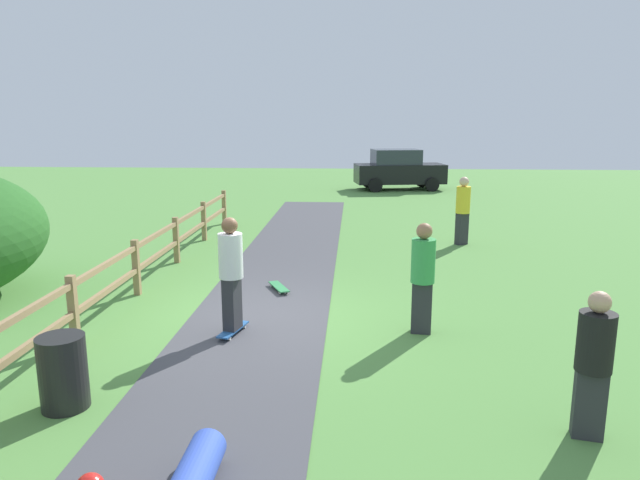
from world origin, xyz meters
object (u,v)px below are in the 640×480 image
(trash_bin, at_px, (63,372))
(bystander_green, at_px, (423,273))
(skater_riding, at_px, (231,270))
(bystander_yellow, at_px, (463,207))
(bystander_black, at_px, (594,359))
(parked_car_black, at_px, (399,170))
(skateboard_loose, at_px, (279,287))

(trash_bin, xyz_separation_m, bystander_green, (4.53, 2.75, 0.55))
(skater_riding, height_order, bystander_yellow, skater_riding)
(bystander_black, height_order, parked_car_black, parked_car_black)
(bystander_black, bearing_deg, skateboard_loose, 128.10)
(bystander_yellow, xyz_separation_m, parked_car_black, (-0.84, 12.22, -0.07))
(skateboard_loose, height_order, bystander_green, bystander_green)
(bystander_black, bearing_deg, skater_riding, 148.41)
(bystander_green, height_order, parked_car_black, parked_car_black)
(bystander_green, xyz_separation_m, parked_car_black, (0.99, 18.98, -0.04))
(bystander_black, bearing_deg, trash_bin, 177.21)
(bystander_yellow, relative_size, bystander_green, 1.03)
(trash_bin, height_order, skater_riding, skater_riding)
(skateboard_loose, bearing_deg, bystander_black, -51.90)
(skateboard_loose, relative_size, bystander_green, 0.45)
(skateboard_loose, bearing_deg, parked_car_black, 78.00)
(trash_bin, distance_m, skateboard_loose, 5.26)
(trash_bin, distance_m, bystander_yellow, 11.46)
(trash_bin, xyz_separation_m, skateboard_loose, (1.94, 4.87, -0.36))
(skater_riding, bearing_deg, bystander_green, 5.48)
(skater_riding, relative_size, parked_car_black, 0.43)
(bystander_yellow, height_order, parked_car_black, parked_car_black)
(trash_bin, distance_m, parked_car_black, 22.42)
(trash_bin, height_order, skateboard_loose, trash_bin)
(skater_riding, xyz_separation_m, bystander_green, (3.01, 0.29, -0.08))
(bystander_yellow, relative_size, parked_car_black, 0.42)
(bystander_green, distance_m, parked_car_black, 19.00)
(skateboard_loose, distance_m, bystander_green, 3.47)
(skateboard_loose, xyz_separation_m, parked_car_black, (3.58, 16.85, 0.87))
(bystander_yellow, distance_m, parked_car_black, 12.25)
(bystander_yellow, height_order, bystander_green, bystander_yellow)
(skater_riding, distance_m, bystander_black, 5.26)
(skater_riding, distance_m, bystander_yellow, 8.56)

